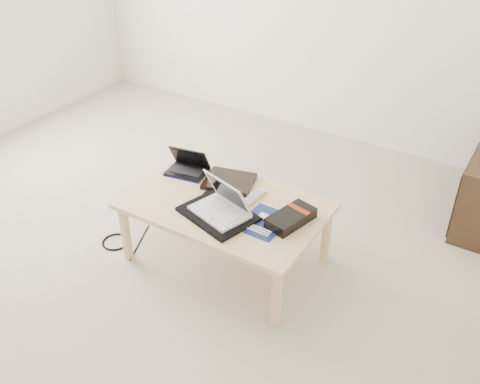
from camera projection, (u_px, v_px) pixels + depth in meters
The scene contains 13 objects.
ground at pixel (144, 244), 3.31m from camera, with size 4.00×4.00×0.00m, color #AB9C8B.
coffee_table at pixel (225, 210), 3.01m from camera, with size 1.10×0.70×0.40m.
book at pixel (229, 181), 3.15m from camera, with size 0.33×0.30×0.03m.
netbook at pixel (188, 167), 3.24m from camera, with size 0.27×0.21×0.16m.
tablet at pixel (217, 204), 2.96m from camera, with size 0.26×0.20×0.01m.
remote at pixel (251, 200), 2.99m from camera, with size 0.07×0.25×0.02m.
neoprene_sleeve at pixel (218, 214), 2.88m from camera, with size 0.39×0.28×0.02m, color black.
white_laptop at pixel (222, 205), 2.85m from camera, with size 0.35×0.29×0.20m.
motherboard at pixel (264, 222), 2.83m from camera, with size 0.22×0.28×0.01m.
gpu_box at pixel (291, 218), 2.81m from camera, with size 0.20×0.30×0.06m.
cable_coil at pixel (214, 201), 2.98m from camera, with size 0.10×0.10×0.01m, color black.
floor_cable_coil at pixel (116, 242), 3.32m from camera, with size 0.17×0.17×0.01m, color black.
floor_cable_trail at pixel (140, 242), 3.32m from camera, with size 0.01×0.01×0.34m, color black.
Camera 1 is at (1.87, -1.88, 2.09)m, focal length 40.00 mm.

